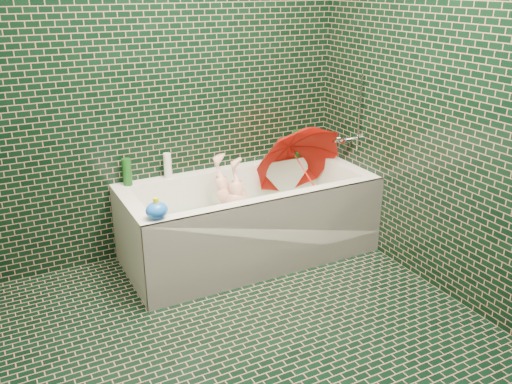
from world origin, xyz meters
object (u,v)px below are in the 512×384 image
rubber_duck (301,152)px  bath_toy (157,210)px  bathtub (250,228)px  umbrella (305,171)px  child (237,214)px

rubber_duck → bath_toy: (-1.34, -0.61, 0.02)m
bathtub → bath_toy: bath_toy is taller
bathtub → rubber_duck: (0.61, 0.32, 0.38)m
umbrella → child: bearing=-169.3°
child → bathtub: bearing=33.8°
child → bath_toy: 0.81m
rubber_duck → umbrella: bearing=-97.2°
child → umbrella: umbrella is taller
umbrella → bath_toy: 1.26m
bathtub → bath_toy: (-0.74, -0.29, 0.39)m
child → rubber_duck: (0.68, 0.26, 0.28)m
bathtub → bath_toy: 0.89m
rubber_duck → bath_toy: bath_toy is taller
bathtub → bath_toy: bearing=-158.4°
umbrella → bath_toy: umbrella is taller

